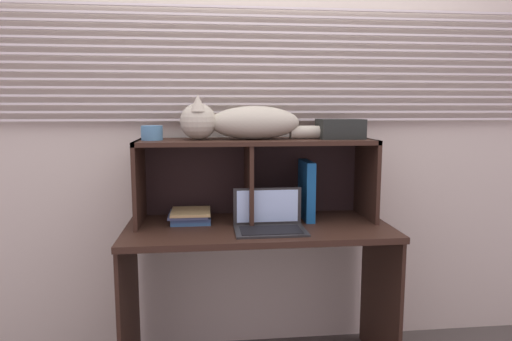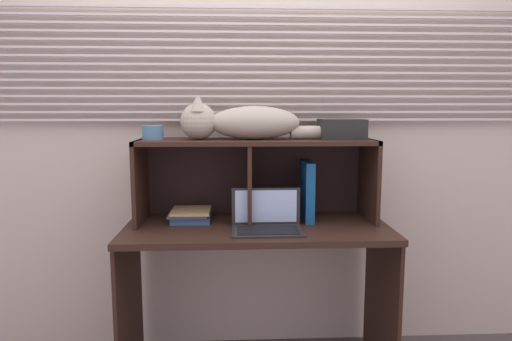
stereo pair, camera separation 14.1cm
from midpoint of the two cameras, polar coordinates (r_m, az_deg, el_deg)
back_panel_with_blinds at (r=2.49m, az=-2.19°, el=5.82°), size 4.40×0.08×2.50m
desk at (r=2.29m, az=-1.50°, el=-10.94°), size 1.30×0.58×0.78m
hutch_shelf_unit at (r=2.32m, az=-1.94°, el=0.90°), size 1.20×0.35×0.42m
cat at (r=2.27m, az=-3.65°, el=6.17°), size 0.85×0.19×0.22m
laptop at (r=2.15m, az=-0.17°, el=-6.57°), size 0.34×0.22×0.19m
binder_upright at (r=2.35m, az=4.73°, el=-2.49°), size 0.05×0.23×0.31m
book_stack at (r=2.34m, az=-10.05°, el=-5.72°), size 0.21×0.22×0.06m
small_basket at (r=2.29m, az=-14.84°, el=4.65°), size 0.11×0.11×0.07m
storage_box at (r=2.35m, az=8.97°, el=5.25°), size 0.23×0.17×0.10m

